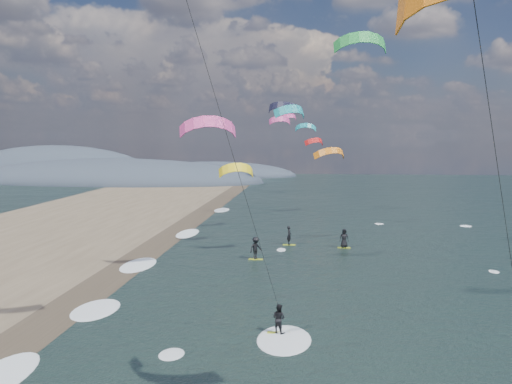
{
  "coord_description": "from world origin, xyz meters",
  "views": [
    {
      "loc": [
        1.67,
        -14.98,
        9.68
      ],
      "look_at": [
        -1.0,
        12.0,
        7.0
      ],
      "focal_mm": 40.0,
      "sensor_mm": 36.0,
      "label": 1
    }
  ],
  "objects": [
    {
      "name": "wet_sand_strip",
      "position": [
        -12.0,
        10.0,
        0.0
      ],
      "size": [
        3.0,
        240.0,
        0.0
      ],
      "primitive_type": "cube",
      "color": "#382D23",
      "rests_on": "ground"
    },
    {
      "name": "coastal_hills",
      "position": [
        -44.84,
        107.86,
        0.0
      ],
      "size": [
        80.0,
        41.0,
        15.0
      ],
      "color": "#3D4756",
      "rests_on": "ground"
    },
    {
      "name": "kitesurfer_near_a",
      "position": [
        6.33,
        0.81,
        10.65
      ],
      "size": [
        7.69,
        8.73,
        14.55
      ],
      "color": "#A6B820",
      "rests_on": "ground"
    },
    {
      "name": "kitesurfer_near_b",
      "position": [
        -2.12,
        8.01,
        10.58
      ],
      "size": [
        6.79,
        8.34,
        16.82
      ],
      "color": "#A6B820",
      "rests_on": "ground"
    },
    {
      "name": "far_kitesurfers",
      "position": [
        -0.24,
        31.38,
        0.88
      ],
      "size": [
        8.33,
        7.17,
        1.8
      ],
      "color": "#A6B820",
      "rests_on": "ground"
    },
    {
      "name": "bg_kite_field",
      "position": [
        -0.1,
        52.18,
        11.3
      ],
      "size": [
        13.9,
        73.64,
        10.66
      ],
      "color": "orange",
      "rests_on": "ground"
    },
    {
      "name": "shoreline_surf",
      "position": [
        -10.8,
        14.75,
        0.0
      ],
      "size": [
        2.4,
        79.4,
        0.11
      ],
      "color": "white",
      "rests_on": "ground"
    }
  ]
}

